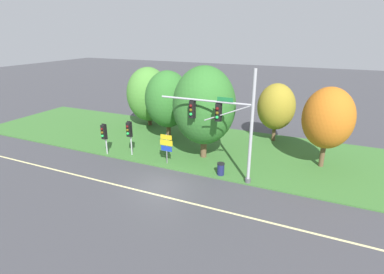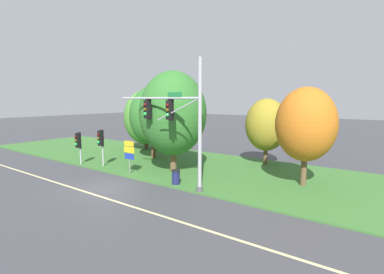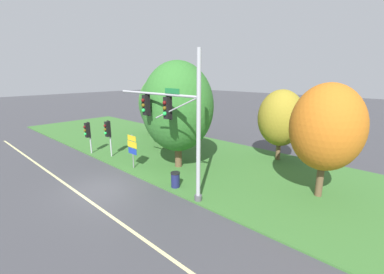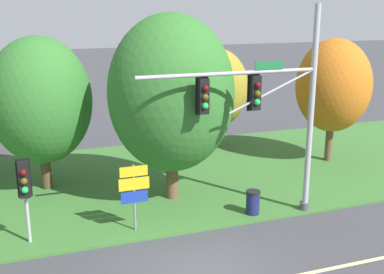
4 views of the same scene
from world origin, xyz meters
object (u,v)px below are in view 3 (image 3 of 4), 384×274
traffic_signal_mast (175,118)px  tree_mid_verge (281,118)px  tree_left_of_mast (163,105)px  trash_bin (175,180)px  route_sign_post (132,147)px  tree_tall_centre (326,128)px  pedestrian_signal_further_along (108,131)px  tree_behind_signpost (178,107)px  pedestrian_signal_near_kerb (88,132)px  tree_nearest_road (160,103)px

traffic_signal_mast → tree_mid_verge: 9.68m
tree_left_of_mast → trash_bin: size_ratio=7.11×
trash_bin → route_sign_post: bearing=178.3°
traffic_signal_mast → tree_tall_centre: (6.30, 5.01, -0.43)m
tree_left_of_mast → tree_tall_centre: size_ratio=1.06×
pedestrian_signal_further_along → tree_left_of_mast: (0.87, 5.17, 1.74)m
tree_behind_signpost → pedestrian_signal_near_kerb: bearing=-158.7°
pedestrian_signal_further_along → route_sign_post: size_ratio=1.22×
route_sign_post → pedestrian_signal_near_kerb: bearing=-174.2°
pedestrian_signal_further_along → tree_mid_verge: (10.39, 8.82, 1.17)m
pedestrian_signal_further_along → traffic_signal_mast: bearing=-4.2°
trash_bin → tree_left_of_mast: bearing=143.2°
traffic_signal_mast → tree_left_of_mast: size_ratio=1.19×
tree_nearest_road → tree_behind_signpost: size_ratio=0.85×
pedestrian_signal_near_kerb → tree_nearest_road: size_ratio=0.42×
tree_mid_verge → trash_bin: (-2.21, -9.12, -2.86)m
route_sign_post → tree_tall_centre: 12.35m
route_sign_post → tree_left_of_mast: 6.41m
traffic_signal_mast → trash_bin: (-0.37, 0.33, -3.85)m
tree_nearest_road → tree_left_of_mast: (4.11, -3.10, 0.43)m
tree_left_of_mast → tree_behind_signpost: size_ratio=0.88×
traffic_signal_mast → tree_tall_centre: bearing=38.5°
pedestrian_signal_near_kerb → tree_mid_verge: 15.75m
tree_mid_verge → traffic_signal_mast: bearing=-101.0°
tree_left_of_mast → pedestrian_signal_further_along: bearing=-99.5°
pedestrian_signal_near_kerb → trash_bin: (10.23, 0.43, -1.45)m
route_sign_post → tree_behind_signpost: 4.31m
tree_nearest_road → tree_mid_verge: size_ratio=1.16×
tree_mid_verge → trash_bin: bearing=-103.6°
pedestrian_signal_further_along → pedestrian_signal_near_kerb: bearing=-160.5°
tree_behind_signpost → tree_tall_centre: (9.10, 2.08, -0.50)m
pedestrian_signal_near_kerb → pedestrian_signal_further_along: size_ratio=0.91×
pedestrian_signal_near_kerb → trash_bin: 10.34m
tree_tall_centre → tree_mid_verge: bearing=135.2°
tree_nearest_road → tree_tall_centre: size_ratio=1.03×
traffic_signal_mast → trash_bin: traffic_signal_mast is taller
pedestrian_signal_near_kerb → tree_behind_signpost: (7.80, 3.04, 2.47)m
tree_mid_verge → tree_tall_centre: bearing=-44.8°
route_sign_post → tree_left_of_mast: size_ratio=0.37×
pedestrian_signal_further_along → tree_nearest_road: tree_nearest_road is taller
tree_mid_verge → trash_bin: 9.81m
pedestrian_signal_near_kerb → tree_behind_signpost: tree_behind_signpost is taller
tree_behind_signpost → trash_bin: (2.43, -2.61, -3.92)m
tree_tall_centre → trash_bin: tree_tall_centre is taller
trash_bin → tree_nearest_road: bearing=143.2°
route_sign_post → tree_left_of_mast: bearing=117.1°
pedestrian_signal_near_kerb → trash_bin: bearing=2.4°
route_sign_post → tree_tall_centre: tree_tall_centre is taller
route_sign_post → tree_behind_signpost: tree_behind_signpost is taller
traffic_signal_mast → pedestrian_signal_near_kerb: 10.87m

